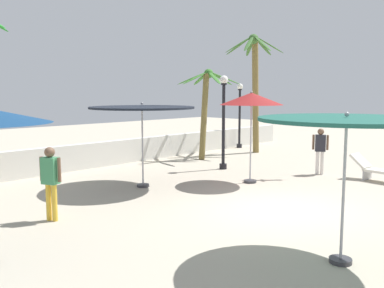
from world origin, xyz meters
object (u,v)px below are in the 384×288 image
(palm_tree_1, at_px, (206,100))
(lamp_post_0, at_px, (224,116))
(lamp_post_2, at_px, (240,112))
(guest_0, at_px, (320,147))
(patio_umbrella_1, at_px, (142,109))
(patio_umbrella_3, at_px, (251,100))
(patio_umbrella_2, at_px, (347,124))
(lounge_chair_0, at_px, (379,170))
(palm_tree_0, at_px, (255,79))
(guest_1, at_px, (51,176))

(palm_tree_1, distance_m, lamp_post_0, 2.59)
(lamp_post_2, distance_m, guest_0, 7.60)
(patio_umbrella_1, distance_m, patio_umbrella_3, 3.46)
(patio_umbrella_2, height_order, lamp_post_2, lamp_post_2)
(patio_umbrella_1, relative_size, patio_umbrella_2, 1.10)
(guest_0, bearing_deg, lamp_post_2, 59.22)
(patio_umbrella_2, relative_size, lamp_post_0, 0.82)
(palm_tree_1, relative_size, lounge_chair_0, 2.02)
(palm_tree_0, bearing_deg, palm_tree_1, 171.39)
(palm_tree_0, bearing_deg, lamp_post_2, 57.47)
(patio_umbrella_3, distance_m, lounge_chair_0, 4.82)
(patio_umbrella_1, xyz_separation_m, guest_1, (-3.66, -1.17, -1.36))
(patio_umbrella_2, bearing_deg, lounge_chair_0, 15.15)
(patio_umbrella_2, height_order, lamp_post_0, lamp_post_0)
(patio_umbrella_2, bearing_deg, lamp_post_0, 52.19)
(patio_umbrella_2, xyz_separation_m, palm_tree_1, (6.90, 9.23, 0.18))
(patio_umbrella_1, relative_size, patio_umbrella_3, 1.08)
(guest_1, bearing_deg, lounge_chair_0, -22.01)
(palm_tree_1, relative_size, guest_0, 2.39)
(guest_1, bearing_deg, patio_umbrella_3, -7.71)
(palm_tree_0, height_order, palm_tree_1, palm_tree_0)
(palm_tree_0, xyz_separation_m, palm_tree_1, (-2.96, 0.45, -0.95))
(patio_umbrella_1, relative_size, guest_1, 1.88)
(patio_umbrella_3, bearing_deg, palm_tree_0, 34.36)
(palm_tree_0, relative_size, lamp_post_2, 1.67)
(patio_umbrella_3, relative_size, palm_tree_0, 0.53)
(lounge_chair_0, bearing_deg, patio_umbrella_2, -164.85)
(palm_tree_1, bearing_deg, guest_0, -88.27)
(palm_tree_0, xyz_separation_m, lounge_chair_0, (-2.59, -6.81, -3.12))
(guest_0, bearing_deg, palm_tree_0, 59.84)
(patio_umbrella_2, relative_size, lounge_chair_0, 1.50)
(patio_umbrella_3, bearing_deg, patio_umbrella_1, 143.69)
(lamp_post_0, relative_size, guest_0, 2.15)
(guest_1, bearing_deg, patio_umbrella_1, 17.72)
(palm_tree_0, bearing_deg, patio_umbrella_3, -145.64)
(lamp_post_0, bearing_deg, palm_tree_0, 21.02)
(lamp_post_0, bearing_deg, patio_umbrella_2, -127.81)
(palm_tree_0, height_order, lamp_post_2, palm_tree_0)
(guest_0, bearing_deg, patio_umbrella_1, 151.69)
(lamp_post_2, bearing_deg, lounge_chair_0, -113.28)
(patio_umbrella_1, xyz_separation_m, lounge_chair_0, (5.82, -5.00, -1.99))
(lamp_post_2, xyz_separation_m, guest_1, (-13.12, -4.63, -0.86))
(patio_umbrella_2, distance_m, patio_umbrella_3, 6.50)
(lamp_post_2, bearing_deg, palm_tree_0, -122.53)
(palm_tree_1, xyz_separation_m, guest_0, (0.16, -5.28, -1.58))
(lamp_post_2, distance_m, guest_1, 13.94)
(lamp_post_2, distance_m, lounge_chair_0, 9.34)
(patio_umbrella_2, xyz_separation_m, lamp_post_0, (5.52, 7.11, -0.39))
(palm_tree_1, bearing_deg, patio_umbrella_2, -126.77)
(patio_umbrella_3, bearing_deg, guest_1, 172.29)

